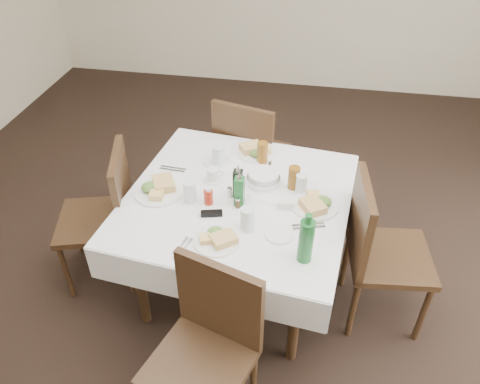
{
  "coord_description": "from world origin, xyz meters",
  "views": [
    {
      "loc": [
        0.24,
        -1.94,
        2.5
      ],
      "look_at": [
        -0.15,
        0.21,
        0.8
      ],
      "focal_mm": 35.0,
      "sensor_mm": 36.0,
      "label": 1
    }
  ],
  "objects_px": {
    "chair_east": "(376,246)",
    "ketchup_bottle": "(208,196)",
    "water_n": "(218,156)",
    "water_w": "(190,192)",
    "coffee_mug": "(213,175)",
    "bread_basket": "(264,178)",
    "oil_cruet_dark": "(238,182)",
    "water_s": "(247,219)",
    "green_bottle": "(306,240)",
    "oil_cruet_green": "(239,190)",
    "dining_table": "(238,206)",
    "chair_north": "(249,150)",
    "water_e": "(301,184)",
    "chair_south": "(209,340)",
    "chair_west": "(107,210)"
  },
  "relations": [
    {
      "from": "chair_east",
      "to": "ketchup_bottle",
      "type": "distance_m",
      "value": 1.02
    },
    {
      "from": "water_n",
      "to": "water_w",
      "type": "distance_m",
      "value": 0.4
    },
    {
      "from": "water_w",
      "to": "coffee_mug",
      "type": "distance_m",
      "value": 0.24
    },
    {
      "from": "bread_basket",
      "to": "oil_cruet_dark",
      "type": "distance_m",
      "value": 0.22
    },
    {
      "from": "water_s",
      "to": "bread_basket",
      "type": "relative_size",
      "value": 0.68
    },
    {
      "from": "green_bottle",
      "to": "ketchup_bottle",
      "type": "bearing_deg",
      "value": 148.81
    },
    {
      "from": "oil_cruet_green",
      "to": "green_bottle",
      "type": "height_order",
      "value": "green_bottle"
    },
    {
      "from": "water_w",
      "to": "oil_cruet_green",
      "type": "distance_m",
      "value": 0.29
    },
    {
      "from": "dining_table",
      "to": "chair_north",
      "type": "height_order",
      "value": "chair_north"
    },
    {
      "from": "dining_table",
      "to": "ketchup_bottle",
      "type": "relative_size",
      "value": 12.62
    },
    {
      "from": "water_e",
      "to": "coffee_mug",
      "type": "relative_size",
      "value": 1.01
    },
    {
      "from": "chair_east",
      "to": "green_bottle",
      "type": "bearing_deg",
      "value": -138.19
    },
    {
      "from": "chair_north",
      "to": "coffee_mug",
      "type": "distance_m",
      "value": 0.73
    },
    {
      "from": "chair_south",
      "to": "bread_basket",
      "type": "height_order",
      "value": "chair_south"
    },
    {
      "from": "chair_east",
      "to": "dining_table",
      "type": "bearing_deg",
      "value": 174.22
    },
    {
      "from": "water_w",
      "to": "ketchup_bottle",
      "type": "relative_size",
      "value": 1.19
    },
    {
      "from": "chair_north",
      "to": "green_bottle",
      "type": "bearing_deg",
      "value": -68.68
    },
    {
      "from": "chair_north",
      "to": "oil_cruet_dark",
      "type": "bearing_deg",
      "value": -85.3
    },
    {
      "from": "chair_east",
      "to": "green_bottle",
      "type": "distance_m",
      "value": 0.64
    },
    {
      "from": "water_n",
      "to": "water_s",
      "type": "height_order",
      "value": "water_n"
    },
    {
      "from": "water_n",
      "to": "water_w",
      "type": "bearing_deg",
      "value": -102.24
    },
    {
      "from": "water_s",
      "to": "oil_cruet_dark",
      "type": "xyz_separation_m",
      "value": [
        -0.1,
        0.28,
        0.03
      ]
    },
    {
      "from": "chair_north",
      "to": "water_e",
      "type": "relative_size",
      "value": 7.91
    },
    {
      "from": "dining_table",
      "to": "water_w",
      "type": "relative_size",
      "value": 10.63
    },
    {
      "from": "chair_north",
      "to": "bread_basket",
      "type": "height_order",
      "value": "chair_north"
    },
    {
      "from": "chair_east",
      "to": "water_s",
      "type": "height_order",
      "value": "chair_east"
    },
    {
      "from": "chair_east",
      "to": "oil_cruet_green",
      "type": "relative_size",
      "value": 4.27
    },
    {
      "from": "chair_north",
      "to": "chair_west",
      "type": "distance_m",
      "value": 1.16
    },
    {
      "from": "ketchup_bottle",
      "to": "coffee_mug",
      "type": "xyz_separation_m",
      "value": [
        -0.02,
        0.23,
        -0.02
      ]
    },
    {
      "from": "water_n",
      "to": "coffee_mug",
      "type": "height_order",
      "value": "water_n"
    },
    {
      "from": "chair_north",
      "to": "bread_basket",
      "type": "distance_m",
      "value": 0.71
    },
    {
      "from": "chair_north",
      "to": "chair_east",
      "type": "distance_m",
      "value": 1.27
    },
    {
      "from": "chair_west",
      "to": "oil_cruet_green",
      "type": "distance_m",
      "value": 0.92
    },
    {
      "from": "water_s",
      "to": "ketchup_bottle",
      "type": "bearing_deg",
      "value": 145.28
    },
    {
      "from": "chair_north",
      "to": "water_s",
      "type": "distance_m",
      "value": 1.13
    },
    {
      "from": "water_s",
      "to": "coffee_mug",
      "type": "bearing_deg",
      "value": 124.83
    },
    {
      "from": "oil_cruet_dark",
      "to": "ketchup_bottle",
      "type": "bearing_deg",
      "value": -146.61
    },
    {
      "from": "water_e",
      "to": "ketchup_bottle",
      "type": "height_order",
      "value": "water_e"
    },
    {
      "from": "chair_south",
      "to": "chair_west",
      "type": "xyz_separation_m",
      "value": [
        -0.86,
        0.83,
        0.01
      ]
    },
    {
      "from": "dining_table",
      "to": "coffee_mug",
      "type": "xyz_separation_m",
      "value": [
        -0.18,
        0.13,
        0.12
      ]
    },
    {
      "from": "chair_east",
      "to": "water_s",
      "type": "xyz_separation_m",
      "value": [
        -0.73,
        -0.19,
        0.26
      ]
    },
    {
      "from": "water_e",
      "to": "green_bottle",
      "type": "relative_size",
      "value": 0.43
    },
    {
      "from": "chair_west",
      "to": "water_s",
      "type": "bearing_deg",
      "value": -14.02
    },
    {
      "from": "dining_table",
      "to": "chair_west",
      "type": "relative_size",
      "value": 1.48
    },
    {
      "from": "chair_west",
      "to": "chair_east",
      "type": "bearing_deg",
      "value": -1.47
    },
    {
      "from": "chair_north",
      "to": "ketchup_bottle",
      "type": "distance_m",
      "value": 0.95
    },
    {
      "from": "water_n",
      "to": "dining_table",
      "type": "bearing_deg",
      "value": -58.51
    },
    {
      "from": "ketchup_bottle",
      "to": "green_bottle",
      "type": "xyz_separation_m",
      "value": [
        0.58,
        -0.35,
        0.08
      ]
    },
    {
      "from": "water_n",
      "to": "chair_west",
      "type": "bearing_deg",
      "value": -153.12
    },
    {
      "from": "green_bottle",
      "to": "oil_cruet_green",
      "type": "bearing_deg",
      "value": 136.79
    }
  ]
}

